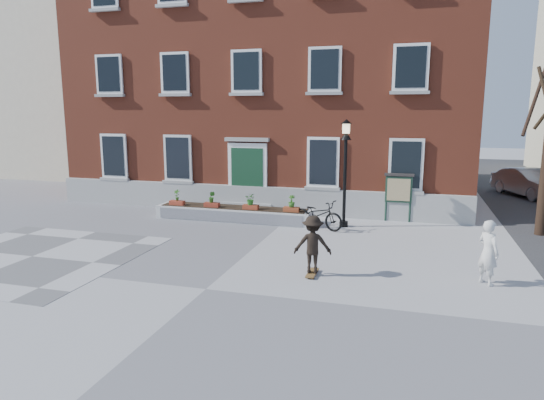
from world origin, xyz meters
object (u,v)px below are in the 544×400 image
(bicycle, at_px, (318,214))
(parked_car, at_px, (529,183))
(bystander, at_px, (488,252))
(notice_board, at_px, (399,189))
(skateboarder, at_px, (313,245))
(lamp_post, at_px, (345,158))

(bicycle, xyz_separation_m, parked_car, (8.80, 9.44, 0.17))
(bystander, bearing_deg, parked_car, -55.02)
(bicycle, height_order, parked_car, parked_car)
(parked_car, bearing_deg, notice_board, -154.22)
(bystander, distance_m, skateboarder, 4.31)
(bicycle, bearing_deg, bystander, -110.95)
(parked_car, height_order, lamp_post, lamp_post)
(notice_board, relative_size, skateboarder, 1.18)
(bystander, xyz_separation_m, notice_board, (-2.35, 6.49, 0.45))
(bicycle, xyz_separation_m, lamp_post, (0.86, 0.63, 2.01))
(parked_car, relative_size, lamp_post, 1.08)
(bicycle, relative_size, notice_board, 1.09)
(parked_car, distance_m, bystander, 14.37)
(lamp_post, distance_m, skateboarder, 5.87)
(lamp_post, height_order, skateboarder, lamp_post)
(bystander, distance_m, notice_board, 6.91)
(parked_car, height_order, skateboarder, skateboarder)
(bicycle, distance_m, skateboarder, 5.07)
(bicycle, bearing_deg, lamp_post, -34.00)
(parked_car, relative_size, skateboarder, 2.68)
(bystander, relative_size, skateboarder, 1.03)
(bicycle, distance_m, lamp_post, 2.27)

